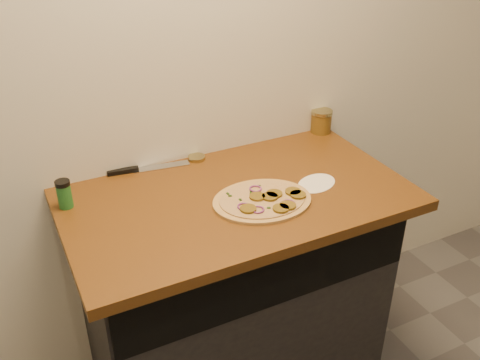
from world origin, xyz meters
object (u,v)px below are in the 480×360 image
chefs_knife (141,169)px  salsa_jar (321,121)px  pizza (264,200)px  spice_shaker (64,194)px

chefs_knife → salsa_jar: size_ratio=3.15×
chefs_knife → salsa_jar: bearing=-0.8°
salsa_jar → pizza: bearing=-141.6°
chefs_knife → pizza: bearing=-53.1°
salsa_jar → spice_shaker: same height
pizza → chefs_knife: 0.50m
chefs_knife → spice_shaker: size_ratio=3.14×
salsa_jar → spice_shaker: (-1.10, -0.12, 0.00)m
pizza → chefs_knife: (-0.30, 0.40, -0.00)m
pizza → salsa_jar: salsa_jar is taller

